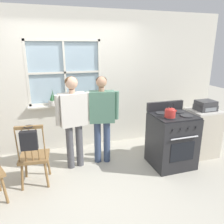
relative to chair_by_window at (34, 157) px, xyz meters
name	(u,v)px	position (x,y,z in m)	size (l,w,h in m)	color
ground_plane	(92,183)	(0.81, -0.26, -0.44)	(16.00, 16.00, 0.00)	#B2AD9E
wall_back	(75,83)	(0.82, 1.14, 0.89)	(6.40, 0.16, 2.70)	silver
chair_by_window	(34,157)	(0.00, 0.00, 0.00)	(0.46, 0.45, 0.99)	olive
person_elderly_left	(73,114)	(0.65, 0.31, 0.51)	(0.60, 0.28, 1.57)	#4C4C51
person_teen_center	(102,113)	(1.14, 0.34, 0.49)	(0.59, 0.29, 1.55)	#384766
stove	(172,139)	(2.26, -0.12, 0.03)	(0.70, 0.68, 1.08)	#232326
kettle	(170,112)	(2.11, -0.25, 0.58)	(0.21, 0.17, 0.25)	red
potted_plant	(53,101)	(0.36, 1.05, 0.58)	(0.15, 0.15, 0.32)	beige
handbag	(29,140)	(-0.02, -0.23, 0.38)	(0.23, 0.20, 0.31)	black
side_counter	(201,133)	(3.01, 0.03, 0.01)	(0.55, 0.50, 0.90)	beige
stereo	(206,106)	(3.01, 0.01, 0.55)	(0.34, 0.29, 0.18)	#38383A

